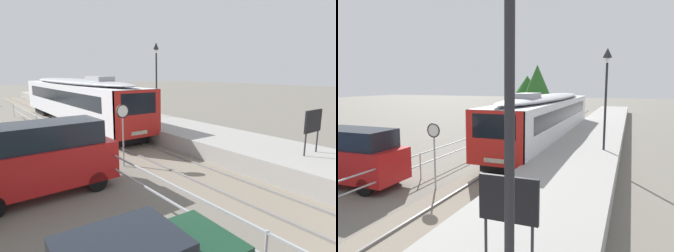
{
  "view_description": "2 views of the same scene",
  "coord_description": "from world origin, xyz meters",
  "views": [
    {
      "loc": [
        -7.74,
        0.25,
        4.19
      ],
      "look_at": [
        0.4,
        10.96,
        1.6
      ],
      "focal_mm": 30.38,
      "sensor_mm": 36.0,
      "label": 1
    },
    {
      "loc": [
        5.65,
        0.27,
        4.43
      ],
      "look_at": [
        -1.0,
        16.96,
        2.0
      ],
      "focal_mm": 33.67,
      "sensor_mm": 36.0,
      "label": 2
    }
  ],
  "objects": [
    {
      "name": "carpark_fence",
      "position": [
        -3.3,
        12.0,
        0.91
      ],
      "size": [
        0.06,
        36.06,
        1.25
      ],
      "color": "#9EA0A5",
      "rests_on": "ground"
    },
    {
      "name": "parked_van_red",
      "position": [
        -5.52,
        10.2,
        1.29
      ],
      "size": [
        4.92,
        1.99,
        2.51
      ],
      "color": "red",
      "rests_on": "ground"
    },
    {
      "name": "platform_lamp_mid_platform",
      "position": [
        4.39,
        17.63,
        4.62
      ],
      "size": [
        0.34,
        0.34,
        5.35
      ],
      "color": "#232328",
      "rests_on": "station_platform"
    },
    {
      "name": "station_platform",
      "position": [
        3.25,
        22.0,
        0.45
      ],
      "size": [
        3.9,
        60.0,
        0.9
      ],
      "primitive_type": "cube",
      "color": "#999691",
      "rests_on": "ground"
    },
    {
      "name": "ground_plane",
      "position": [
        -3.0,
        22.0,
        0.0
      ],
      "size": [
        160.0,
        160.0,
        0.0
      ],
      "primitive_type": "plane",
      "color": "#6B665B"
    },
    {
      "name": "speed_limit_sign",
      "position": [
        -1.93,
        11.16,
        2.12
      ],
      "size": [
        0.61,
        0.1,
        2.81
      ],
      "color": "#9EA0A5",
      "rests_on": "ground"
    },
    {
      "name": "track_rails",
      "position": [
        0.0,
        22.0,
        0.03
      ],
      "size": [
        3.2,
        60.0,
        0.14
      ],
      "color": "slate",
      "rests_on": "ground"
    },
    {
      "name": "platform_notice_board",
      "position": [
        3.58,
        5.6,
        2.19
      ],
      "size": [
        1.2,
        0.08,
        1.8
      ],
      "color": "#232328",
      "rests_on": "station_platform"
    },
    {
      "name": "commuter_train",
      "position": [
        0.0,
        22.49,
        2.15
      ],
      "size": [
        2.82,
        19.29,
        3.74
      ],
      "color": "silver",
      "rests_on": "track_rails"
    }
  ]
}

